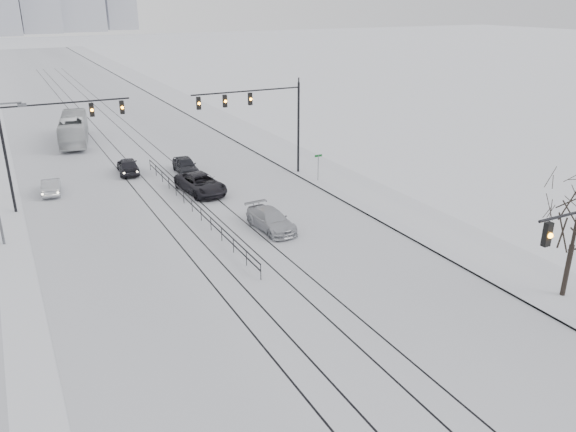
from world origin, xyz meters
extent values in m
cube|color=silver|center=(0.00, 60.00, 0.01)|extent=(22.00, 260.00, 0.02)
cube|color=silver|center=(13.50, 60.00, 0.08)|extent=(5.00, 260.00, 0.16)
cube|color=gray|center=(11.05, 60.00, 0.06)|extent=(0.10, 260.00, 0.12)
cube|color=black|center=(-2.60, 40.00, 0.02)|extent=(0.10, 180.00, 0.01)
cube|color=black|center=(-1.20, 40.00, 0.02)|extent=(0.10, 180.00, 0.01)
cube|color=black|center=(1.20, 40.00, 0.02)|extent=(0.10, 180.00, 0.01)
cube|color=black|center=(2.60, 40.00, 0.02)|extent=(0.10, 180.00, 0.01)
cube|color=black|center=(7.00, 6.00, 5.95)|extent=(0.32, 0.24, 1.00)
sphere|color=orange|center=(7.00, 5.86, 5.95)|extent=(0.22, 0.22, 0.22)
cylinder|color=black|center=(11.50, 35.00, 4.00)|extent=(0.20, 0.20, 8.00)
cylinder|color=black|center=(6.75, 35.00, 7.60)|extent=(9.50, 0.12, 0.12)
cube|color=black|center=(2.60, 35.00, 6.95)|extent=(0.32, 0.24, 1.00)
sphere|color=orange|center=(2.60, 34.86, 6.95)|extent=(0.22, 0.22, 0.22)
cube|color=black|center=(4.80, 35.00, 6.95)|extent=(0.32, 0.24, 1.00)
sphere|color=orange|center=(4.80, 34.86, 6.95)|extent=(0.22, 0.22, 0.22)
cube|color=black|center=(7.00, 35.00, 6.95)|extent=(0.32, 0.24, 1.00)
sphere|color=orange|center=(7.00, 34.86, 6.95)|extent=(0.22, 0.22, 0.22)
cylinder|color=black|center=(-11.50, 36.00, 4.00)|extent=(0.20, 0.20, 8.00)
cylinder|color=black|center=(-7.00, 36.00, 7.60)|extent=(9.00, 0.12, 0.12)
cube|color=black|center=(-3.10, 36.00, 6.95)|extent=(0.32, 0.24, 1.00)
sphere|color=orange|center=(-3.10, 35.86, 6.95)|extent=(0.22, 0.22, 0.22)
cube|color=black|center=(-5.30, 36.00, 6.95)|extent=(0.32, 0.24, 1.00)
sphere|color=orange|center=(-5.30, 35.86, 6.95)|extent=(0.22, 0.22, 0.22)
cube|color=#595B60|center=(-10.10, 30.00, 8.65)|extent=(0.50, 0.25, 0.18)
cylinder|color=black|center=(13.20, 9.00, 1.50)|extent=(0.26, 0.26, 3.00)
cylinder|color=black|center=(13.20, 9.00, 3.75)|extent=(0.18, 0.18, 2.50)
cube|color=black|center=(0.00, 30.00, 0.95)|extent=(0.06, 24.00, 0.06)
cube|color=black|center=(0.00, 30.00, 0.55)|extent=(0.06, 24.00, 0.06)
cylinder|color=#595B60|center=(11.80, 32.00, 1.20)|extent=(0.06, 0.06, 2.40)
cube|color=#0C4C19|center=(11.80, 32.00, 2.30)|extent=(0.70, 0.04, 0.18)
imported|color=black|center=(-2.00, 41.86, 0.72)|extent=(2.15, 4.41, 1.45)
imported|color=#A2A4AA|center=(-8.69, 39.09, 0.62)|extent=(1.78, 3.91, 1.25)
imported|color=black|center=(2.00, 33.81, 0.77)|extent=(3.22, 5.79, 1.53)
imported|color=#AFB1B7|center=(3.66, 24.31, 0.69)|extent=(2.19, 4.85, 1.38)
imported|color=black|center=(2.57, 39.63, 0.72)|extent=(1.97, 4.34, 1.44)
imported|color=silver|center=(-4.57, 56.03, 1.51)|extent=(4.38, 11.11, 3.02)
camera|label=1|loc=(-11.41, -7.35, 14.64)|focal=35.00mm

